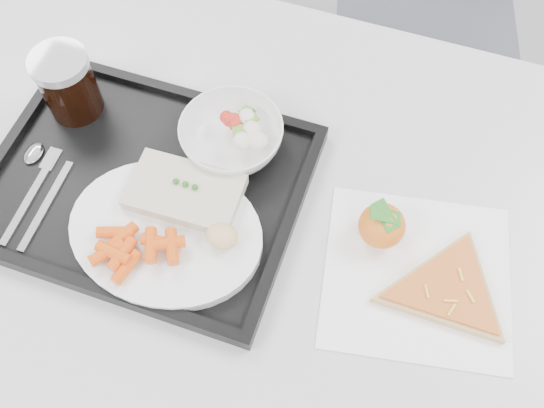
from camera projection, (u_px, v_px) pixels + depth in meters
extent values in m
cube|color=#BDBDBF|center=(273.00, 214.00, 0.88)|extent=(1.20, 0.80, 0.03)
cylinder|color=#47474C|center=(106.00, 103.00, 1.45)|extent=(0.04, 0.04, 0.72)
cube|color=#3E4046|center=(424.00, 17.00, 1.46)|extent=(0.51, 0.51, 0.04)
cylinder|color=#47474C|center=(324.00, 114.00, 1.62)|extent=(0.03, 0.03, 0.43)
cylinder|color=#47474C|center=(458.00, 150.00, 1.56)|extent=(0.03, 0.03, 0.43)
cylinder|color=#47474C|center=(359.00, 20.00, 1.78)|extent=(0.03, 0.03, 0.43)
cylinder|color=#47474C|center=(481.00, 50.00, 1.72)|extent=(0.03, 0.03, 0.43)
cube|color=black|center=(146.00, 187.00, 0.88)|extent=(0.45, 0.35, 0.01)
cube|color=black|center=(189.00, 95.00, 0.94)|extent=(0.45, 0.02, 0.01)
cube|color=black|center=(90.00, 286.00, 0.79)|extent=(0.45, 0.02, 0.01)
cube|color=black|center=(287.00, 226.00, 0.84)|extent=(0.02, 0.32, 0.01)
cube|color=black|center=(11.00, 141.00, 0.90)|extent=(0.02, 0.32, 0.01)
cylinder|color=white|center=(166.00, 232.00, 0.83)|extent=(0.27, 0.27, 0.02)
cube|color=beige|center=(185.00, 192.00, 0.84)|extent=(0.16, 0.10, 0.02)
sphere|color=#236B1C|center=(176.00, 181.00, 0.83)|extent=(0.01, 0.01, 0.01)
sphere|color=#236B1C|center=(185.00, 184.00, 0.83)|extent=(0.01, 0.01, 0.01)
sphere|color=#236B1C|center=(195.00, 187.00, 0.83)|extent=(0.01, 0.01, 0.01)
ellipsoid|color=tan|center=(222.00, 236.00, 0.80)|extent=(0.05, 0.05, 0.03)
imported|color=white|center=(232.00, 136.00, 0.89)|extent=(0.15, 0.15, 0.05)
cylinder|color=black|center=(69.00, 86.00, 0.90)|extent=(0.08, 0.08, 0.10)
cylinder|color=#A5A8AD|center=(58.00, 62.00, 0.85)|extent=(0.09, 0.09, 0.01)
cube|color=silver|center=(29.00, 199.00, 0.86)|extent=(0.01, 0.15, 0.00)
ellipsoid|color=silver|center=(34.00, 153.00, 0.90)|extent=(0.03, 0.04, 0.01)
cube|color=silver|center=(46.00, 205.00, 0.86)|extent=(0.01, 0.15, 0.00)
cube|color=silver|center=(51.00, 159.00, 0.89)|extent=(0.02, 0.04, 0.00)
cube|color=white|center=(417.00, 275.00, 0.82)|extent=(0.29, 0.28, 0.00)
ellipsoid|color=orange|center=(382.00, 226.00, 0.82)|extent=(0.09, 0.09, 0.06)
cube|color=#236B1C|center=(385.00, 216.00, 0.79)|extent=(0.05, 0.04, 0.02)
cube|color=#236B1C|center=(385.00, 216.00, 0.79)|extent=(0.05, 0.03, 0.02)
cylinder|color=tan|center=(447.00, 290.00, 0.80)|extent=(0.28, 0.28, 0.01)
cylinder|color=#BE4720|center=(449.00, 288.00, 0.80)|extent=(0.25, 0.25, 0.00)
cube|color=#EABC47|center=(451.00, 301.00, 0.78)|extent=(0.02, 0.01, 0.00)
cube|color=#EABC47|center=(427.00, 291.00, 0.79)|extent=(0.01, 0.02, 0.00)
cube|color=#EABC47|center=(461.00, 275.00, 0.80)|extent=(0.01, 0.02, 0.00)
cube|color=#EABC47|center=(470.00, 296.00, 0.79)|extent=(0.01, 0.02, 0.00)
cube|color=#EABC47|center=(452.00, 310.00, 0.78)|extent=(0.01, 0.02, 0.00)
cylinder|color=#E35110|center=(107.00, 252.00, 0.79)|extent=(0.04, 0.05, 0.02)
cylinder|color=#E35110|center=(122.00, 238.00, 0.80)|extent=(0.03, 0.05, 0.02)
cylinder|color=#E35110|center=(115.00, 232.00, 0.80)|extent=(0.05, 0.03, 0.02)
cylinder|color=#E35110|center=(114.00, 253.00, 0.78)|extent=(0.05, 0.02, 0.02)
cylinder|color=#E35110|center=(172.00, 247.00, 0.79)|extent=(0.04, 0.05, 0.02)
cylinder|color=#E35110|center=(122.00, 254.00, 0.79)|extent=(0.02, 0.05, 0.02)
cylinder|color=#E35110|center=(160.00, 242.00, 0.80)|extent=(0.05, 0.02, 0.02)
cylinder|color=#E35110|center=(151.00, 245.00, 0.79)|extent=(0.03, 0.05, 0.02)
cylinder|color=#E35110|center=(167.00, 244.00, 0.79)|extent=(0.05, 0.04, 0.02)
cylinder|color=#E35110|center=(127.00, 267.00, 0.78)|extent=(0.03, 0.05, 0.02)
sphere|color=red|center=(229.00, 120.00, 0.88)|extent=(0.02, 0.02, 0.02)
sphere|color=red|center=(234.00, 119.00, 0.89)|extent=(0.02, 0.02, 0.02)
sphere|color=red|center=(235.00, 124.00, 0.88)|extent=(0.02, 0.02, 0.02)
sphere|color=red|center=(226.00, 117.00, 0.89)|extent=(0.02, 0.02, 0.02)
ellipsoid|color=silver|center=(258.00, 141.00, 0.87)|extent=(0.03, 0.03, 0.02)
ellipsoid|color=silver|center=(242.00, 141.00, 0.87)|extent=(0.03, 0.03, 0.02)
ellipsoid|color=silver|center=(251.00, 130.00, 0.88)|extent=(0.03, 0.03, 0.02)
ellipsoid|color=silver|center=(247.00, 117.00, 0.89)|extent=(0.03, 0.03, 0.02)
cube|color=#57902D|center=(250.00, 117.00, 0.88)|extent=(0.03, 0.03, 0.00)
cube|color=#57902D|center=(247.00, 112.00, 0.89)|extent=(0.02, 0.02, 0.00)
cube|color=#57902D|center=(240.00, 131.00, 0.87)|extent=(0.03, 0.03, 0.00)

